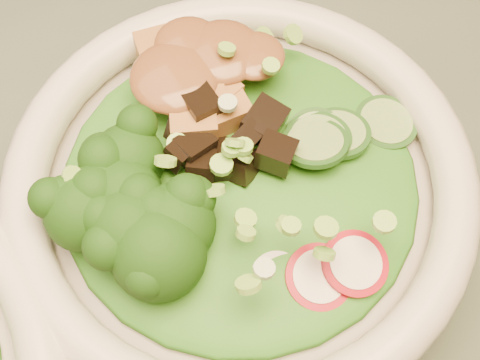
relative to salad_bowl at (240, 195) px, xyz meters
name	(u,v)px	position (x,y,z in m)	size (l,w,h in m)	color
salad_bowl	(240,195)	(0.00, 0.00, 0.00)	(0.28, 0.28, 0.08)	beige
lettuce_bed	(240,179)	(0.00, 0.00, 0.02)	(0.21, 0.21, 0.02)	#1D6315
broccoli_florets	(134,211)	(-0.06, 0.00, 0.04)	(0.08, 0.07, 0.05)	black
radish_slices	(298,276)	(0.00, -0.07, 0.03)	(0.11, 0.04, 0.02)	maroon
cucumber_slices	(345,130)	(0.07, 0.00, 0.03)	(0.07, 0.07, 0.04)	#80A75C
mushroom_heap	(231,150)	(0.00, 0.01, 0.04)	(0.07, 0.07, 0.04)	black
tofu_cubes	(199,83)	(0.00, 0.07, 0.03)	(0.09, 0.06, 0.04)	#915D30
peanut_sauce	(198,69)	(0.00, 0.07, 0.05)	(0.07, 0.06, 0.02)	brown
scallion_garnish	(240,158)	(0.00, 0.00, 0.05)	(0.20, 0.20, 0.02)	#80BF43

